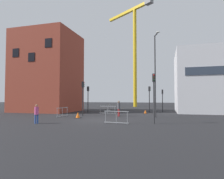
% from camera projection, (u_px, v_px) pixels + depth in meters
% --- Properties ---
extents(ground, '(160.00, 160.00, 0.00)m').
position_uv_depth(ground, '(99.00, 120.00, 19.32)').
color(ground, black).
extents(brick_building, '(9.28, 8.26, 12.88)m').
position_uv_depth(brick_building, '(48.00, 72.00, 32.26)').
color(brick_building, brown).
rests_on(brick_building, ground).
extents(office_block, '(12.81, 10.54, 9.46)m').
position_uv_depth(office_block, '(219.00, 82.00, 30.05)').
color(office_block, silver).
rests_on(office_block, ground).
extents(construction_crane, '(13.37, 9.67, 25.94)m').
position_uv_depth(construction_crane, '(134.00, 42.00, 50.38)').
color(construction_crane, gold).
rests_on(construction_crane, ground).
extents(streetlamp_tall, '(0.70, 1.58, 9.39)m').
position_uv_depth(streetlamp_tall, '(155.00, 70.00, 22.10)').
color(streetlamp_tall, '#2D2D30').
rests_on(streetlamp_tall, ground).
extents(traffic_light_corner, '(0.27, 0.38, 3.54)m').
position_uv_depth(traffic_light_corner, '(162.00, 97.00, 31.16)').
color(traffic_light_corner, black).
rests_on(traffic_light_corner, ground).
extents(traffic_light_median, '(0.39, 0.31, 4.23)m').
position_uv_depth(traffic_light_median, '(83.00, 93.00, 24.19)').
color(traffic_light_median, '#232326').
rests_on(traffic_light_median, ground).
extents(traffic_light_far, '(0.39, 0.28, 3.94)m').
position_uv_depth(traffic_light_far, '(149.00, 95.00, 29.31)').
color(traffic_light_far, '#2D2D30').
rests_on(traffic_light_far, ground).
extents(traffic_light_near, '(0.29, 0.39, 4.28)m').
position_uv_depth(traffic_light_near, '(154.00, 90.00, 16.71)').
color(traffic_light_near, '#2D2D30').
rests_on(traffic_light_near, ground).
extents(traffic_light_island, '(0.28, 0.39, 3.97)m').
position_uv_depth(traffic_light_island, '(88.00, 95.00, 29.94)').
color(traffic_light_island, black).
rests_on(traffic_light_island, ground).
extents(pedestrian_walking, '(0.34, 0.34, 1.85)m').
position_uv_depth(pedestrian_walking, '(119.00, 107.00, 23.40)').
color(pedestrian_walking, red).
rests_on(pedestrian_walking, ground).
extents(pedestrian_waiting, '(0.34, 0.34, 1.63)m').
position_uv_depth(pedestrian_waiting, '(37.00, 112.00, 16.75)').
color(pedestrian_waiting, '#33519E').
rests_on(pedestrian_waiting, ground).
extents(safety_barrier_left_run, '(2.39, 0.11, 1.08)m').
position_uv_depth(safety_barrier_left_run, '(107.00, 110.00, 27.22)').
color(safety_barrier_left_run, '#9EA0A5').
rests_on(safety_barrier_left_run, ground).
extents(safety_barrier_front, '(0.33, 2.07, 1.08)m').
position_uv_depth(safety_barrier_front, '(62.00, 112.00, 22.84)').
color(safety_barrier_front, gray).
rests_on(safety_barrier_front, ground).
extents(safety_barrier_mid_span, '(2.18, 0.26, 1.08)m').
position_uv_depth(safety_barrier_mid_span, '(116.00, 117.00, 16.59)').
color(safety_barrier_mid_span, gray).
rests_on(safety_barrier_mid_span, ground).
extents(safety_barrier_right_run, '(0.12, 1.96, 1.08)m').
position_uv_depth(safety_barrier_right_run, '(109.00, 108.00, 33.47)').
color(safety_barrier_right_run, gray).
rests_on(safety_barrier_right_run, ground).
extents(traffic_cone_striped, '(0.63, 0.63, 0.64)m').
position_uv_depth(traffic_cone_striped, '(78.00, 115.00, 21.38)').
color(traffic_cone_striped, black).
rests_on(traffic_cone_striped, ground).
extents(traffic_cone_by_barrier, '(0.50, 0.50, 0.51)m').
position_uv_depth(traffic_cone_by_barrier, '(145.00, 112.00, 27.60)').
color(traffic_cone_by_barrier, black).
rests_on(traffic_cone_by_barrier, ground).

